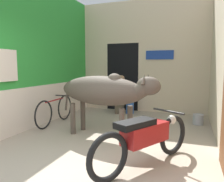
{
  "coord_description": "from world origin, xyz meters",
  "views": [
    {
      "loc": [
        1.52,
        -2.37,
        1.48
      ],
      "look_at": [
        -0.1,
        2.05,
        0.93
      ],
      "focal_mm": 35.0,
      "sensor_mm": 36.0,
      "label": 1
    }
  ],
  "objects_px": {
    "plastic_stool": "(130,106)",
    "motorcycle_near": "(145,137)",
    "bicycle": "(55,110)",
    "bucket": "(198,119)",
    "shopkeeper_seated": "(121,93)",
    "cow": "(104,91)"
  },
  "relations": [
    {
      "from": "plastic_stool",
      "to": "motorcycle_near",
      "type": "bearing_deg",
      "value": -71.06
    },
    {
      "from": "bicycle",
      "to": "bucket",
      "type": "distance_m",
      "value": 3.64
    },
    {
      "from": "bicycle",
      "to": "shopkeeper_seated",
      "type": "height_order",
      "value": "shopkeeper_seated"
    },
    {
      "from": "shopkeeper_seated",
      "to": "bucket",
      "type": "relative_size",
      "value": 4.57
    },
    {
      "from": "cow",
      "to": "motorcycle_near",
      "type": "distance_m",
      "value": 1.59
    },
    {
      "from": "shopkeeper_seated",
      "to": "cow",
      "type": "bearing_deg",
      "value": -80.68
    },
    {
      "from": "motorcycle_near",
      "to": "bucket",
      "type": "bearing_deg",
      "value": 73.94
    },
    {
      "from": "bicycle",
      "to": "shopkeeper_seated",
      "type": "xyz_separation_m",
      "value": [
        1.18,
        1.79,
        0.28
      ]
    },
    {
      "from": "cow",
      "to": "bucket",
      "type": "relative_size",
      "value": 8.85
    },
    {
      "from": "motorcycle_near",
      "to": "plastic_stool",
      "type": "bearing_deg",
      "value": 108.94
    },
    {
      "from": "cow",
      "to": "bicycle",
      "type": "distance_m",
      "value": 1.75
    },
    {
      "from": "plastic_stool",
      "to": "bucket",
      "type": "xyz_separation_m",
      "value": [
        1.97,
        -0.64,
        -0.11
      ]
    },
    {
      "from": "plastic_stool",
      "to": "bicycle",
      "type": "bearing_deg",
      "value": -128.52
    },
    {
      "from": "bucket",
      "to": "cow",
      "type": "bearing_deg",
      "value": -137.52
    },
    {
      "from": "cow",
      "to": "bicycle",
      "type": "xyz_separation_m",
      "value": [
        -1.56,
        0.52,
        -0.61
      ]
    },
    {
      "from": "bucket",
      "to": "shopkeeper_seated",
      "type": "bearing_deg",
      "value": 165.11
    },
    {
      "from": "plastic_stool",
      "to": "bucket",
      "type": "relative_size",
      "value": 1.72
    },
    {
      "from": "cow",
      "to": "plastic_stool",
      "type": "xyz_separation_m",
      "value": [
        -0.09,
        2.36,
        -0.72
      ]
    },
    {
      "from": "motorcycle_near",
      "to": "shopkeeper_seated",
      "type": "relative_size",
      "value": 1.53
    },
    {
      "from": "cow",
      "to": "bucket",
      "type": "bearing_deg",
      "value": 42.48
    },
    {
      "from": "cow",
      "to": "bicycle",
      "type": "bearing_deg",
      "value": 161.44
    },
    {
      "from": "motorcycle_near",
      "to": "plastic_stool",
      "type": "distance_m",
      "value": 3.61
    }
  ]
}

